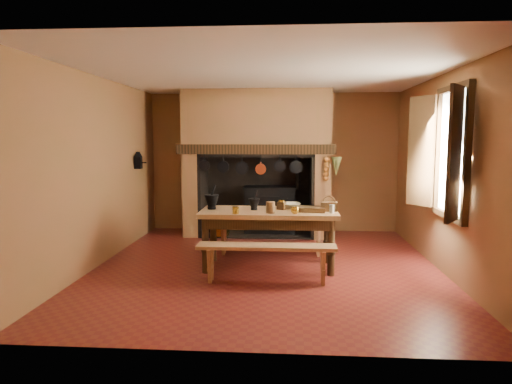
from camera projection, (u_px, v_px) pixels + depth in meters
The scene contains 28 objects.
floor at pixel (267, 266), 6.76m from camera, with size 5.50×5.50×0.00m, color #5E1F16.
ceiling at pixel (267, 73), 6.43m from camera, with size 5.50×5.50×0.00m, color silver.
back_wall at pixel (273, 163), 9.32m from camera, with size 5.00×0.02×2.80m, color brown.
wall_left at pixel (99, 171), 6.77m from camera, with size 0.02×5.50×2.80m, color brown.
wall_right at pixel (444, 173), 6.42m from camera, with size 0.02×5.50×2.80m, color brown.
wall_front at pixel (251, 196), 3.87m from camera, with size 5.00×0.02×2.80m, color brown.
chimney_breast at pixel (257, 142), 8.86m from camera, with size 2.95×0.96×2.80m.
iron_range at pixel (270, 209), 9.13m from camera, with size 1.12×0.55×1.60m.
hearth_pans at pixel (219, 230), 9.02m from camera, with size 0.51×0.62×0.20m.
hanging_pans at pixel (253, 167), 8.42m from camera, with size 1.92×0.29×0.27m.
onion_string at pixel (326, 169), 8.30m from camera, with size 0.12×0.10×0.46m, color #95521B, non-canonical shape.
herb_bunch at pixel (336, 167), 8.29m from camera, with size 0.20×0.20×0.35m, color #5F6831.
window at pixel (444, 153), 6.00m from camera, with size 0.39×1.75×1.76m.
wall_coffee_mill at pixel (138, 159), 8.29m from camera, with size 0.23×0.16×0.31m.
work_table at pixel (269, 219), 6.61m from camera, with size 1.97×0.87×0.85m.
bench_front at pixel (266, 254), 5.95m from camera, with size 1.81×0.32×0.51m.
bench_back at pixel (271, 231), 7.39m from camera, with size 1.89×0.33×0.53m.
mortar_large at pixel (212, 201), 6.69m from camera, with size 0.21×0.21×0.36m.
mortar_small at pixel (254, 204), 6.62m from camera, with size 0.17×0.17×0.29m.
coffee_grinder at pixel (282, 205), 6.67m from camera, with size 0.17×0.15×0.17m.
brass_mug_a at pixel (236, 210), 6.28m from camera, with size 0.09×0.09×0.10m, color gold.
brass_mug_b at pixel (283, 205), 6.83m from camera, with size 0.08×0.08×0.09m, color gold.
mixing_bowl at pixel (290, 206), 6.79m from camera, with size 0.33×0.33×0.08m, color #B0A987.
stoneware_crock at pixel (271, 207), 6.34m from camera, with size 0.13×0.13×0.16m, color brown.
glass_jar at pixel (332, 209), 6.32m from camera, with size 0.07×0.07×0.12m, color beige.
wicker_basket at pixel (329, 206), 6.53m from camera, with size 0.24×0.18×0.22m.
wooden_tray at pixel (311, 209), 6.48m from camera, with size 0.39×0.28×0.07m, color #352211.
brass_cup at pixel (295, 210), 6.28m from camera, with size 0.12×0.12×0.09m, color gold.
Camera 1 is at (0.32, -6.58, 1.88)m, focal length 32.00 mm.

